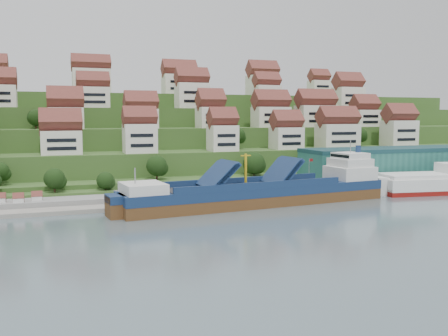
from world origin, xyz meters
name	(u,v)px	position (x,y,z in m)	size (l,w,h in m)	color
ground	(265,204)	(0.00, 0.00, 0.00)	(300.00, 300.00, 0.00)	slate
quay	(306,188)	(20.00, 15.00, 1.10)	(180.00, 14.00, 2.20)	gray
pebble_beach	(19,208)	(-58.00, 12.00, 0.50)	(45.00, 20.00, 1.00)	gray
hillside	(169,142)	(0.00, 103.55, 10.66)	(260.00, 128.00, 31.00)	#2D4C1E
hillside_village	(201,109)	(1.93, 61.12, 24.55)	(157.54, 62.87, 29.31)	white
hillside_trees	(169,143)	(-15.61, 38.55, 13.65)	(131.74, 61.71, 28.29)	#1B3712
warehouse	(393,163)	(52.00, 17.00, 7.20)	(60.00, 15.00, 10.00)	#25665C
flagpole	(309,170)	(18.11, 10.00, 6.88)	(1.28, 0.16, 8.00)	gray
beach_huts	(10,203)	(-60.00, 10.75, 2.10)	(14.40, 3.70, 2.20)	white
cargo_ship	(265,193)	(-0.21, -0.42, 3.00)	(70.40, 17.92, 15.34)	brown
second_ship	(434,183)	(53.83, 0.95, 2.77)	(32.96, 15.89, 9.19)	maroon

